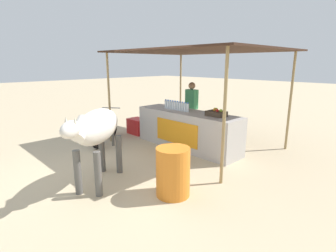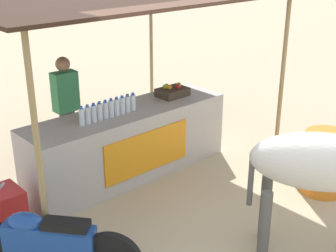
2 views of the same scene
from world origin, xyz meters
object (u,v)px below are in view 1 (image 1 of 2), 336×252
(fruit_crate, at_px, (216,113))
(vendor_behind_counter, at_px, (191,110))
(water_barrel, at_px, (173,172))
(motorcycle_parked, at_px, (106,127))
(stall_counter, at_px, (187,130))
(cooler_box, at_px, (138,126))
(cow, at_px, (96,130))

(fruit_crate, height_order, vendor_behind_counter, vendor_behind_counter)
(water_barrel, height_order, motorcycle_parked, motorcycle_parked)
(stall_counter, height_order, fruit_crate, fruit_crate)
(motorcycle_parked, bearing_deg, cooler_box, 92.02)
(motorcycle_parked, bearing_deg, fruit_crate, 24.97)
(stall_counter, relative_size, motorcycle_parked, 2.07)
(cow, distance_m, motorcycle_parked, 2.82)
(vendor_behind_counter, bearing_deg, fruit_crate, -26.83)
(stall_counter, height_order, water_barrel, stall_counter)
(cow, relative_size, motorcycle_parked, 1.16)
(cow, bearing_deg, vendor_behind_counter, 103.62)
(stall_counter, distance_m, cow, 2.86)
(vendor_behind_counter, xyz_separation_m, water_barrel, (2.10, -2.86, -0.43))
(vendor_behind_counter, distance_m, water_barrel, 3.57)
(vendor_behind_counter, bearing_deg, stall_counter, -55.83)
(cooler_box, height_order, motorcycle_parked, motorcycle_parked)
(stall_counter, height_order, motorcycle_parked, stall_counter)
(vendor_behind_counter, bearing_deg, motorcycle_parked, -125.65)
(cow, bearing_deg, motorcycle_parked, 146.52)
(fruit_crate, bearing_deg, cow, -100.46)
(fruit_crate, xyz_separation_m, vendor_behind_counter, (-1.38, 0.70, -0.18))
(water_barrel, height_order, cow, cow)
(vendor_behind_counter, relative_size, water_barrel, 1.98)
(cooler_box, bearing_deg, vendor_behind_counter, 29.80)
(cow, bearing_deg, water_barrel, 28.60)
(cooler_box, bearing_deg, cow, -48.91)
(fruit_crate, xyz_separation_m, water_barrel, (0.72, -2.16, -0.61))
(stall_counter, relative_size, cow, 1.78)
(cooler_box, bearing_deg, fruit_crate, 3.04)
(vendor_behind_counter, height_order, cow, vendor_behind_counter)
(water_barrel, bearing_deg, cow, -151.40)
(water_barrel, bearing_deg, fruit_crate, 108.40)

